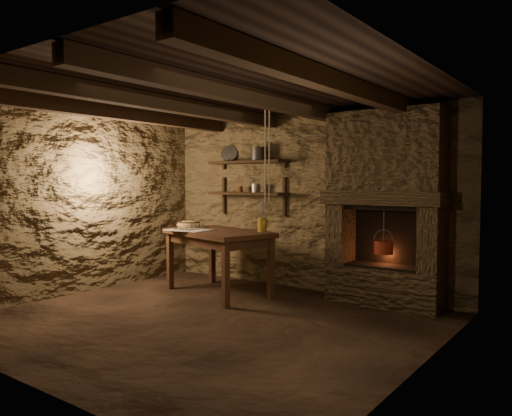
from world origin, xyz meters
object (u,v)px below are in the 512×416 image
Objects in this scene: wooden_bowl at (189,225)px; stoneware_jug at (262,218)px; work_table at (218,260)px; red_pot at (384,246)px; iron_stockpot at (258,155)px.

stoneware_jug is at bearing 7.07° from wooden_bowl.
work_table is 2.12m from red_pot.
wooden_bowl is 1.39m from iron_stockpot.
wooden_bowl is (-1.15, -0.14, -0.14)m from stoneware_jug.
red_pot reaches higher than work_table.
stoneware_jug is 1.53m from red_pot.
work_table is at bearing -5.67° from wooden_bowl.
work_table is 7.45× the size of iron_stockpot.
work_table is at bearing 178.21° from stoneware_jug.
work_table is at bearing -161.49° from red_pot.
wooden_bowl is (-0.58, 0.06, 0.43)m from work_table.
stoneware_jug is 1.17m from wooden_bowl.
work_table is 0.72m from wooden_bowl.
red_pot is (1.91, -0.12, -1.14)m from iron_stockpot.
work_table is 3.94× the size of stoneware_jug.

